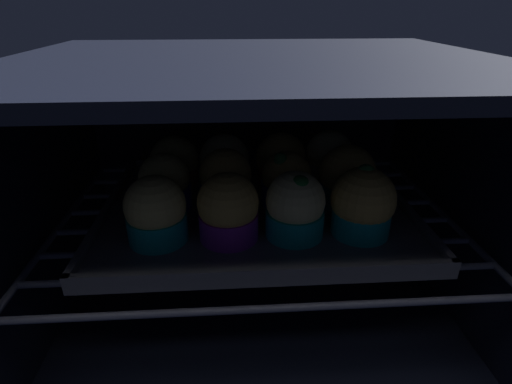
# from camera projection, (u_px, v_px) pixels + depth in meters

# --- Properties ---
(oven_cavity) EXTENTS (0.59, 0.47, 0.37)m
(oven_cavity) POSITION_uv_depth(u_px,v_px,m) (254.00, 182.00, 0.59)
(oven_cavity) COLOR black
(oven_cavity) RESTS_ON ground
(oven_rack) EXTENTS (0.55, 0.42, 0.01)m
(oven_rack) POSITION_uv_depth(u_px,v_px,m) (256.00, 216.00, 0.57)
(oven_rack) COLOR #444756
(oven_rack) RESTS_ON oven_cavity
(baking_tray) EXTENTS (0.42, 0.34, 0.02)m
(baking_tray) POSITION_uv_depth(u_px,v_px,m) (256.00, 208.00, 0.57)
(baking_tray) COLOR #4C4C51
(baking_tray) RESTS_ON oven_rack
(muffin_row0_col0) EXTENTS (0.07, 0.07, 0.08)m
(muffin_row0_col0) POSITION_uv_depth(u_px,v_px,m) (156.00, 212.00, 0.47)
(muffin_row0_col0) COLOR #0C8C84
(muffin_row0_col0) RESTS_ON baking_tray
(muffin_row0_col1) EXTENTS (0.07, 0.07, 0.08)m
(muffin_row0_col1) POSITION_uv_depth(u_px,v_px,m) (228.00, 210.00, 0.47)
(muffin_row0_col1) COLOR #7A238C
(muffin_row0_col1) RESTS_ON baking_tray
(muffin_row0_col2) EXTENTS (0.07, 0.07, 0.08)m
(muffin_row0_col2) POSITION_uv_depth(u_px,v_px,m) (295.00, 207.00, 0.48)
(muffin_row0_col2) COLOR #0C8C84
(muffin_row0_col2) RESTS_ON baking_tray
(muffin_row0_col3) EXTENTS (0.08, 0.08, 0.09)m
(muffin_row0_col3) POSITION_uv_depth(u_px,v_px,m) (363.00, 204.00, 0.48)
(muffin_row0_col3) COLOR #0C8C84
(muffin_row0_col3) RESTS_ON baking_tray
(muffin_row1_col0) EXTENTS (0.07, 0.07, 0.08)m
(muffin_row1_col0) POSITION_uv_depth(u_px,v_px,m) (165.00, 184.00, 0.54)
(muffin_row1_col0) COLOR #1928B7
(muffin_row1_col0) RESTS_ON baking_tray
(muffin_row1_col1) EXTENTS (0.07, 0.07, 0.08)m
(muffin_row1_col1) POSITION_uv_depth(u_px,v_px,m) (226.00, 180.00, 0.55)
(muffin_row1_col1) COLOR #1928B7
(muffin_row1_col1) RESTS_ON baking_tray
(muffin_row1_col2) EXTENTS (0.07, 0.07, 0.08)m
(muffin_row1_col2) POSITION_uv_depth(u_px,v_px,m) (286.00, 181.00, 0.55)
(muffin_row1_col2) COLOR #1928B7
(muffin_row1_col2) RESTS_ON baking_tray
(muffin_row1_col3) EXTENTS (0.08, 0.08, 0.09)m
(muffin_row1_col3) POSITION_uv_depth(u_px,v_px,m) (347.00, 177.00, 0.55)
(muffin_row1_col3) COLOR #0C8C84
(muffin_row1_col3) RESTS_ON baking_tray
(muffin_row2_col0) EXTENTS (0.08, 0.08, 0.08)m
(muffin_row2_col0) POSITION_uv_depth(u_px,v_px,m) (175.00, 163.00, 0.62)
(muffin_row2_col0) COLOR red
(muffin_row2_col0) RESTS_ON baking_tray
(muffin_row2_col1) EXTENTS (0.08, 0.08, 0.08)m
(muffin_row2_col1) POSITION_uv_depth(u_px,v_px,m) (224.00, 162.00, 0.62)
(muffin_row2_col1) COLOR #7A238C
(muffin_row2_col1) RESTS_ON baking_tray
(muffin_row2_col2) EXTENTS (0.08, 0.08, 0.08)m
(muffin_row2_col2) POSITION_uv_depth(u_px,v_px,m) (281.00, 161.00, 0.63)
(muffin_row2_col2) COLOR red
(muffin_row2_col2) RESTS_ON baking_tray
(muffin_row2_col3) EXTENTS (0.07, 0.07, 0.08)m
(muffin_row2_col3) POSITION_uv_depth(u_px,v_px,m) (329.00, 158.00, 0.63)
(muffin_row2_col3) COLOR silver
(muffin_row2_col3) RESTS_ON baking_tray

